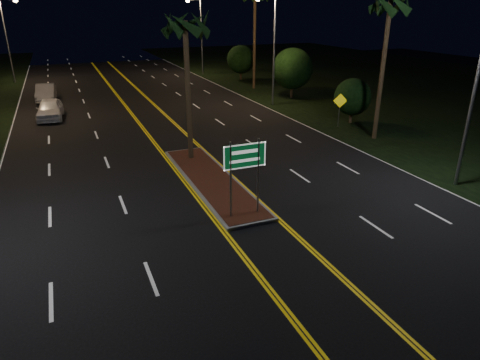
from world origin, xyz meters
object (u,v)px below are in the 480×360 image
shrub_near (353,97)px  shrub_mid (293,69)px  palm_median (185,25)px  warning_sign (340,105)px  streetlight_left_far (9,30)px  streetlight_right_mid (270,38)px  highway_sign (245,163)px  median_island (211,180)px  car_far (46,91)px  shrub_far (241,59)px  car_near (50,107)px  palm_right_near (390,5)px  streetlight_right_near (473,68)px  streetlight_right_far (198,28)px

shrub_near → shrub_mid: bearing=87.1°
palm_median → warning_sign: size_ratio=3.44×
streetlight_left_far → streetlight_right_mid: same height
highway_sign → palm_median: size_ratio=0.39×
streetlight_right_mid → median_island: bearing=-125.3°
streetlight_right_mid → car_far: streetlight_right_mid is taller
streetlight_left_far → car_far: (3.02, -12.36, -4.79)m
shrub_near → shrub_mid: (0.50, 10.00, 0.78)m
shrub_far → car_near: shrub_far is taller
median_island → palm_right_near: palm_right_near is taller
streetlight_right_near → palm_median: (-10.61, 8.50, 1.62)m
median_island → highway_sign: (0.00, -4.20, 2.32)m
shrub_mid → streetlight_right_far: bearing=100.7°
palm_right_near → shrub_far: 26.69m
median_island → highway_sign: 4.80m
streetlight_left_far → palm_median: bearing=-72.4°
streetlight_left_far → palm_right_near: palm_right_near is taller
car_far → warning_sign: warning_sign is taller
palm_median → car_far: (-7.60, 21.14, -6.41)m
streetlight_right_far → warning_sign: (1.38, -28.60, -4.10)m
median_island → shrub_far: bearing=64.6°
car_near → palm_right_near: bearing=-30.6°
streetlight_right_near → shrub_near: size_ratio=2.73×
streetlight_right_mid → car_near: streetlight_right_mid is taller
car_far → shrub_far: bearing=14.8°
median_island → car_near: bearing=113.1°
streetlight_left_far → shrub_near: (24.11, -30.00, -3.71)m
car_near → warning_sign: (19.28, -10.66, 0.67)m
shrub_mid → shrub_far: (-0.20, 12.00, -0.39)m
shrub_near → warning_sign: size_ratio=1.37×
palm_median → shrub_near: palm_median is taller
palm_right_near → car_near: bearing=144.6°
palm_median → car_near: (-7.29, 13.56, -6.38)m
palm_median → highway_sign: bearing=-90.0°
car_near → median_island: bearing=-62.0°
palm_right_near → car_far: 30.43m
highway_sign → streetlight_right_near: bearing=-4.3°
highway_sign → car_far: size_ratio=0.61×
palm_right_near → shrub_far: size_ratio=2.35×
car_far → warning_sign: (19.59, -18.23, 0.69)m
median_island → palm_right_near: (12.50, 3.00, 8.13)m
warning_sign → shrub_near: bearing=40.8°
streetlight_right_mid → shrub_far: streetlight_right_mid is taller
median_island → shrub_mid: size_ratio=2.22×
highway_sign → streetlight_right_far: (10.61, 39.20, 3.25)m
streetlight_left_far → palm_median: size_ratio=1.08×
palm_median → shrub_far: size_ratio=2.10×
shrub_mid → shrub_far: shrub_mid is taller
streetlight_left_far → car_far: 13.60m
streetlight_right_far → streetlight_right_mid: bearing=-90.0°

